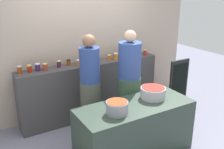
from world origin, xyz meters
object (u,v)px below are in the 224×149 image
Objects in this scene: preserve_jar_8 at (93,60)px; preserve_jar_15 at (145,52)px; preserve_jar_10 at (109,57)px; preserve_jar_2 at (38,67)px; cook_with_tongs at (90,91)px; preserve_jar_0 at (19,70)px; preserve_jar_13 at (128,53)px; preserve_jar_14 at (137,52)px; preserve_jar_7 at (87,60)px; cooking_pot_center at (153,93)px; chalkboard_sign at (178,84)px; preserve_jar_12 at (120,54)px; preserve_jar_5 at (69,62)px; preserve_jar_11 at (116,56)px; preserve_jar_4 at (59,64)px; preserve_jar_3 at (45,67)px; preserve_jar_1 at (30,69)px; cooking_pot_left at (117,108)px; preserve_jar_9 at (98,57)px; preserve_jar_6 at (79,63)px; cook_in_cap at (129,87)px.

preserve_jar_15 reaches higher than preserve_jar_8.
preserve_jar_2 is at bearing 178.66° from preserve_jar_10.
cook_with_tongs is at bearing -42.96° from preserve_jar_2.
preserve_jar_2 reaches higher than preserve_jar_10.
preserve_jar_15 is at bearing -5.33° from preserve_jar_10.
preserve_jar_13 reaches higher than preserve_jar_0.
preserve_jar_8 is (1.00, -0.03, -0.01)m from preserve_jar_2.
cook_with_tongs reaches higher than preserve_jar_14.
preserve_jar_7 is at bearing -5.50° from preserve_jar_2.
cooking_pot_center is (-0.46, -1.35, -0.25)m from preserve_jar_13.
preserve_jar_7 is at bearing 162.01° from chalkboard_sign.
preserve_jar_5 is at bearing 179.64° from preserve_jar_12.
preserve_jar_14 is (0.49, 0.01, 0.01)m from preserve_jar_11.
preserve_jar_4 is 0.82× the size of preserve_jar_14.
preserve_jar_3 is 2.02m from preserve_jar_15.
preserve_jar_1 is at bearing 179.72° from preserve_jar_13.
preserve_jar_4 is (0.25, 0.04, -0.00)m from preserve_jar_3.
cooking_pot_left is at bearing -99.90° from preserve_jar_7.
preserve_jar_9 is 0.86m from cook_with_tongs.
preserve_jar_15 is 0.92m from chalkboard_sign.
preserve_jar_9 is at bearing 71.00° from cooking_pot_left.
preserve_jar_9 reaches higher than preserve_jar_5.
preserve_jar_10 is (0.64, 0.04, -0.00)m from preserve_jar_6.
preserve_jar_4 is at bearing 176.30° from preserve_jar_15.
preserve_jar_5 is 0.06× the size of cook_with_tongs.
preserve_jar_9 is at bearing 165.78° from preserve_jar_10.
cook_in_cap is (-0.07, 0.53, -0.08)m from cooking_pot_center.
preserve_jar_9 is at bearing -179.98° from preserve_jar_12.
preserve_jar_13 is (0.31, 0.04, 0.01)m from preserve_jar_11.
cook_with_tongs is at bearing -146.74° from preserve_jar_12.
preserve_jar_14 reaches higher than chalkboard_sign.
preserve_jar_8 is 0.06× the size of cook_in_cap.
cooking_pot_left is at bearing -123.38° from preserve_jar_12.
preserve_jar_4 is 1.42m from preserve_jar_13.
preserve_jar_6 is at bearing -168.12° from preserve_jar_9.
preserve_jar_12 is 0.94× the size of preserve_jar_14.
preserve_jar_0 is at bearing 178.51° from preserve_jar_14.
preserve_jar_1 is 1.22× the size of preserve_jar_10.
cook_with_tongs reaches higher than preserve_jar_2.
preserve_jar_10 is 0.85× the size of preserve_jar_15.
preserve_jar_7 is at bearing -162.07° from preserve_jar_8.
preserve_jar_6 is 0.28× the size of cooking_pot_center.
preserve_jar_8 is 1.39m from cooking_pot_center.
chalkboard_sign is at bearing -17.01° from preserve_jar_6.
preserve_jar_13 is at bearing -0.42° from preserve_jar_2.
preserve_jar_5 is 0.27× the size of cooking_pot_center.
preserve_jar_11 is (1.36, -0.02, -0.00)m from preserve_jar_3.
preserve_jar_1 is 1.70m from cooking_pot_left.
preserve_jar_15 is at bearing 129.97° from chalkboard_sign.
preserve_jar_6 is 2.06m from chalkboard_sign.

